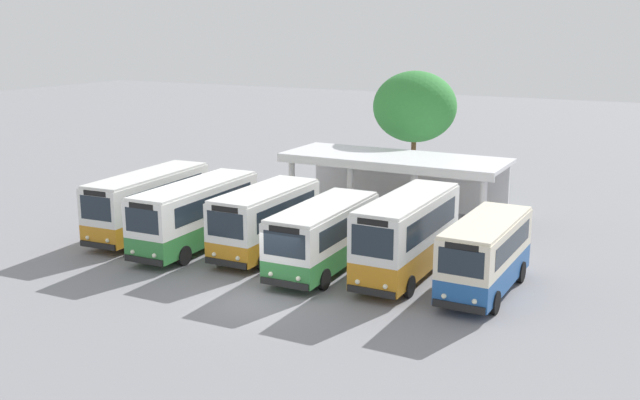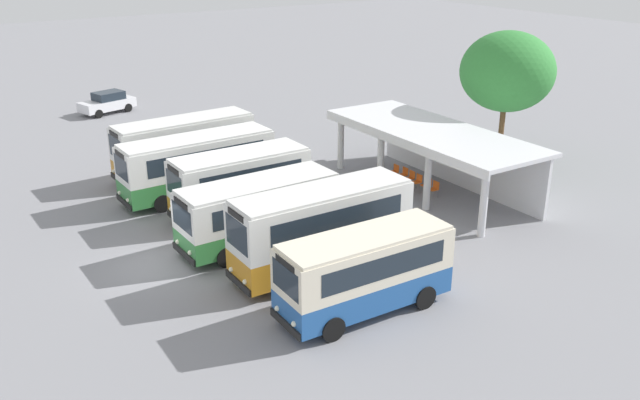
{
  "view_description": "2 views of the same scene",
  "coord_description": "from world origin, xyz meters",
  "px_view_note": "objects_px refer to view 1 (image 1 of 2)",
  "views": [
    {
      "loc": [
        14.71,
        -22.9,
        10.5
      ],
      "look_at": [
        -1.86,
        8.5,
        2.1
      ],
      "focal_mm": 41.27,
      "sensor_mm": 36.0,
      "label": 1
    },
    {
      "loc": [
        24.54,
        -7.81,
        12.79
      ],
      "look_at": [
        -0.06,
        7.95,
        1.21
      ],
      "focal_mm": 37.84,
      "sensor_mm": 36.0,
      "label": 2
    }
  ],
  "objects_px": {
    "city_bus_second_in_row": "(196,213)",
    "waiting_chair_far_end_seat": "(405,208)",
    "waiting_chair_end_by_column": "(353,202)",
    "waiting_chair_middle_seat": "(374,205)",
    "city_bus_middle_cream": "(265,218)",
    "waiting_chair_fifth_seat": "(395,207)",
    "waiting_chair_fourth_seat": "(384,206)",
    "city_bus_far_end_green": "(485,253)",
    "city_bus_fourth_amber": "(324,234)",
    "city_bus_fifth_blue": "(407,233)",
    "city_bus_nearest_orange": "(149,201)",
    "waiting_chair_second_from_end": "(364,203)"
  },
  "relations": [
    {
      "from": "city_bus_fourth_amber",
      "to": "waiting_chair_fourth_seat",
      "type": "height_order",
      "value": "city_bus_fourth_amber"
    },
    {
      "from": "city_bus_far_end_green",
      "to": "city_bus_middle_cream",
      "type": "bearing_deg",
      "value": 178.28
    },
    {
      "from": "city_bus_second_in_row",
      "to": "waiting_chair_middle_seat",
      "type": "bearing_deg",
      "value": 64.5
    },
    {
      "from": "city_bus_second_in_row",
      "to": "waiting_chair_far_end_seat",
      "type": "relative_size",
      "value": 9.47
    },
    {
      "from": "city_bus_fourth_amber",
      "to": "city_bus_fifth_blue",
      "type": "relative_size",
      "value": 0.95
    },
    {
      "from": "city_bus_nearest_orange",
      "to": "waiting_chair_middle_seat",
      "type": "relative_size",
      "value": 9.38
    },
    {
      "from": "city_bus_fourth_amber",
      "to": "waiting_chair_middle_seat",
      "type": "bearing_deg",
      "value": 101.77
    },
    {
      "from": "waiting_chair_fourth_seat",
      "to": "city_bus_nearest_orange",
      "type": "bearing_deg",
      "value": -133.67
    },
    {
      "from": "city_bus_second_in_row",
      "to": "waiting_chair_second_from_end",
      "type": "xyz_separation_m",
      "value": [
        4.22,
        10.26,
        -1.25
      ]
    },
    {
      "from": "city_bus_far_end_green",
      "to": "waiting_chair_far_end_seat",
      "type": "bearing_deg",
      "value": 126.45
    },
    {
      "from": "waiting_chair_fourth_seat",
      "to": "waiting_chair_far_end_seat",
      "type": "bearing_deg",
      "value": 1.16
    },
    {
      "from": "city_bus_nearest_orange",
      "to": "waiting_chair_middle_seat",
      "type": "height_order",
      "value": "city_bus_nearest_orange"
    },
    {
      "from": "city_bus_far_end_green",
      "to": "waiting_chair_fourth_seat",
      "type": "bearing_deg",
      "value": 131.12
    },
    {
      "from": "city_bus_fifth_blue",
      "to": "waiting_chair_end_by_column",
      "type": "xyz_separation_m",
      "value": [
        -6.97,
        9.3,
        -1.41
      ]
    },
    {
      "from": "city_bus_nearest_orange",
      "to": "city_bus_fourth_amber",
      "type": "height_order",
      "value": "city_bus_nearest_orange"
    },
    {
      "from": "city_bus_fourth_amber",
      "to": "waiting_chair_middle_seat",
      "type": "height_order",
      "value": "city_bus_fourth_amber"
    },
    {
      "from": "city_bus_second_in_row",
      "to": "city_bus_far_end_green",
      "type": "relative_size",
      "value": 1.24
    },
    {
      "from": "city_bus_middle_cream",
      "to": "waiting_chair_fifth_seat",
      "type": "bearing_deg",
      "value": 74.49
    },
    {
      "from": "waiting_chair_fifth_seat",
      "to": "city_bus_middle_cream",
      "type": "bearing_deg",
      "value": -105.51
    },
    {
      "from": "city_bus_fifth_blue",
      "to": "waiting_chair_middle_seat",
      "type": "relative_size",
      "value": 8.85
    },
    {
      "from": "waiting_chair_fourth_seat",
      "to": "waiting_chair_fifth_seat",
      "type": "xyz_separation_m",
      "value": [
        0.65,
        0.09,
        0.0
      ]
    },
    {
      "from": "waiting_chair_fifth_seat",
      "to": "city_bus_far_end_green",
      "type": "bearing_deg",
      "value": -51.35
    },
    {
      "from": "city_bus_far_end_green",
      "to": "waiting_chair_second_from_end",
      "type": "height_order",
      "value": "city_bus_far_end_green"
    },
    {
      "from": "city_bus_fifth_blue",
      "to": "waiting_chair_second_from_end",
      "type": "relative_size",
      "value": 8.85
    },
    {
      "from": "waiting_chair_fifth_seat",
      "to": "waiting_chair_far_end_seat",
      "type": "distance_m",
      "value": 0.65
    },
    {
      "from": "waiting_chair_fifth_seat",
      "to": "city_bus_fourth_amber",
      "type": "bearing_deg",
      "value": -85.25
    },
    {
      "from": "waiting_chair_second_from_end",
      "to": "waiting_chair_middle_seat",
      "type": "height_order",
      "value": "same"
    },
    {
      "from": "city_bus_middle_cream",
      "to": "waiting_chair_fourth_seat",
      "type": "distance_m",
      "value": 9.74
    },
    {
      "from": "waiting_chair_second_from_end",
      "to": "waiting_chair_far_end_seat",
      "type": "bearing_deg",
      "value": -1.72
    },
    {
      "from": "waiting_chair_end_by_column",
      "to": "waiting_chair_middle_seat",
      "type": "xyz_separation_m",
      "value": [
        1.3,
        0.06,
        0.0
      ]
    },
    {
      "from": "city_bus_middle_cream",
      "to": "city_bus_second_in_row",
      "type": "bearing_deg",
      "value": -168.84
    },
    {
      "from": "city_bus_fourth_amber",
      "to": "city_bus_fifth_blue",
      "type": "distance_m",
      "value": 3.66
    },
    {
      "from": "city_bus_fourth_amber",
      "to": "waiting_chair_far_end_seat",
      "type": "height_order",
      "value": "city_bus_fourth_amber"
    },
    {
      "from": "city_bus_far_end_green",
      "to": "city_bus_fourth_amber",
      "type": "bearing_deg",
      "value": -175.68
    },
    {
      "from": "waiting_chair_fourth_seat",
      "to": "waiting_chair_fifth_seat",
      "type": "bearing_deg",
      "value": 7.77
    },
    {
      "from": "waiting_chair_fourth_seat",
      "to": "city_bus_second_in_row",
      "type": "bearing_deg",
      "value": -118.51
    },
    {
      "from": "waiting_chair_end_by_column",
      "to": "waiting_chair_fourth_seat",
      "type": "relative_size",
      "value": 1.0
    },
    {
      "from": "city_bus_fourth_amber",
      "to": "waiting_chair_middle_seat",
      "type": "distance_m",
      "value": 10.64
    },
    {
      "from": "waiting_chair_middle_seat",
      "to": "city_bus_nearest_orange",
      "type": "bearing_deg",
      "value": -131.4
    },
    {
      "from": "waiting_chair_end_by_column",
      "to": "waiting_chair_fifth_seat",
      "type": "relative_size",
      "value": 1.0
    },
    {
      "from": "city_bus_middle_cream",
      "to": "waiting_chair_second_from_end",
      "type": "distance_m",
      "value": 9.67
    },
    {
      "from": "city_bus_nearest_orange",
      "to": "city_bus_middle_cream",
      "type": "bearing_deg",
      "value": -0.04
    },
    {
      "from": "city_bus_fourth_amber",
      "to": "waiting_chair_second_from_end",
      "type": "distance_m",
      "value": 10.84
    },
    {
      "from": "city_bus_nearest_orange",
      "to": "city_bus_fourth_amber",
      "type": "xyz_separation_m",
      "value": [
        10.54,
        -0.85,
        -0.14
      ]
    },
    {
      "from": "waiting_chair_end_by_column",
      "to": "waiting_chair_middle_seat",
      "type": "bearing_deg",
      "value": 2.85
    },
    {
      "from": "city_bus_fifth_blue",
      "to": "waiting_chair_fifth_seat",
      "type": "relative_size",
      "value": 8.85
    },
    {
      "from": "city_bus_middle_cream",
      "to": "waiting_chair_fifth_seat",
      "type": "xyz_separation_m",
      "value": [
        2.65,
        9.55,
        -1.22
      ]
    },
    {
      "from": "city_bus_fourth_amber",
      "to": "waiting_chair_middle_seat",
      "type": "xyz_separation_m",
      "value": [
        -2.16,
        10.36,
        -1.14
      ]
    },
    {
      "from": "city_bus_far_end_green",
      "to": "waiting_chair_end_by_column",
      "type": "xyz_separation_m",
      "value": [
        -10.48,
        9.76,
        -1.16
      ]
    },
    {
      "from": "city_bus_middle_cream",
      "to": "city_bus_fourth_amber",
      "type": "bearing_deg",
      "value": -13.56
    }
  ]
}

